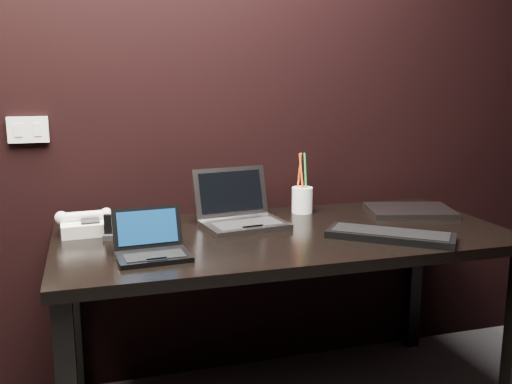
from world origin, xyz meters
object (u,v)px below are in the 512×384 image
object	(u,v)px
closed_laptop	(410,211)
pen_cup	(302,199)
ext_keyboard	(390,235)
desk_phone	(85,224)
netbook	(152,248)
silver_laptop	(241,215)
desk	(284,252)
mobile_phone	(110,230)

from	to	relation	value
closed_laptop	pen_cup	xyz separation A→B (m)	(-0.44, 0.15, 0.05)
ext_keyboard	desk_phone	xyz separation A→B (m)	(-1.07, 0.39, 0.02)
netbook	pen_cup	bearing A→B (deg)	32.49
silver_laptop	pen_cup	size ratio (longest dim) A/B	1.34
ext_keyboard	pen_cup	size ratio (longest dim) A/B	1.73
netbook	desk_phone	xyz separation A→B (m)	(-0.21, 0.35, 0.01)
desk	desk_phone	xyz separation A→B (m)	(-0.73, 0.19, 0.12)
ext_keyboard	pen_cup	world-z (taller)	pen_cup
silver_laptop	desk_phone	size ratio (longest dim) A/B	1.66
desk	silver_laptop	bearing A→B (deg)	132.62
desk	closed_laptop	world-z (taller)	closed_laptop
desk_phone	mobile_phone	distance (m)	0.13
desk_phone	pen_cup	world-z (taller)	pen_cup
ext_keyboard	desk_phone	world-z (taller)	desk_phone
closed_laptop	desk_phone	bearing A→B (deg)	177.52
netbook	silver_laptop	bearing A→B (deg)	38.70
mobile_phone	pen_cup	distance (m)	0.84
ext_keyboard	pen_cup	xyz separation A→B (m)	(-0.16, 0.48, 0.05)
netbook	desk_phone	world-z (taller)	netbook
silver_laptop	closed_laptop	size ratio (longest dim) A/B	0.86
silver_laptop	mobile_phone	world-z (taller)	silver_laptop
closed_laptop	pen_cup	world-z (taller)	pen_cup
desk	desk_phone	bearing A→B (deg)	165.39
netbook	closed_laptop	size ratio (longest dim) A/B	0.60
netbook	ext_keyboard	bearing A→B (deg)	-2.45
netbook	mobile_phone	size ratio (longest dim) A/B	2.73
desk	closed_laptop	xyz separation A→B (m)	(0.62, 0.13, 0.09)
desk	ext_keyboard	size ratio (longest dim) A/B	3.74
netbook	closed_laptop	bearing A→B (deg)	14.52
silver_laptop	mobile_phone	size ratio (longest dim) A/B	3.92
mobile_phone	pen_cup	world-z (taller)	pen_cup
ext_keyboard	desk_phone	distance (m)	1.14
desk	netbook	xyz separation A→B (m)	(-0.52, -0.16, 0.11)
desk	ext_keyboard	distance (m)	0.40
netbook	desk_phone	bearing A→B (deg)	120.76
desk_phone	pen_cup	size ratio (longest dim) A/B	0.81
desk_phone	closed_laptop	bearing A→B (deg)	-2.48
desk	netbook	size ratio (longest dim) A/B	6.93
closed_laptop	mobile_phone	xyz separation A→B (m)	(-1.26, -0.04, 0.02)
mobile_phone	pen_cup	xyz separation A→B (m)	(0.82, 0.19, 0.03)
ext_keyboard	desk	bearing A→B (deg)	149.38
desk	pen_cup	world-z (taller)	pen_cup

